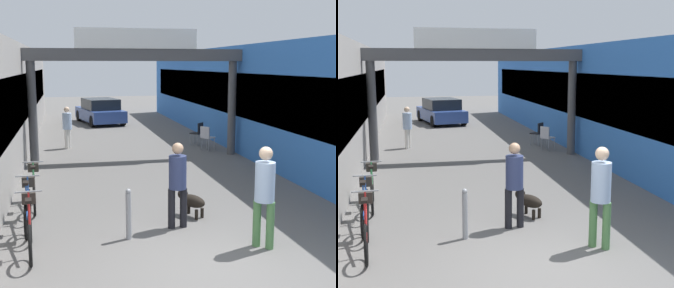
{
  "view_description": "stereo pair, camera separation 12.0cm",
  "coord_description": "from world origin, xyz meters",
  "views": [
    {
      "loc": [
        -2.3,
        -6.51,
        3.14
      ],
      "look_at": [
        0.0,
        4.0,
        1.3
      ],
      "focal_mm": 50.0,
      "sensor_mm": 36.0,
      "label": 1
    },
    {
      "loc": [
        -2.18,
        -6.53,
        3.14
      ],
      "look_at": [
        0.0,
        4.0,
        1.3
      ],
      "focal_mm": 50.0,
      "sensor_mm": 36.0,
      "label": 2
    }
  ],
  "objects": [
    {
      "name": "arcade_sign_gateway",
      "position": [
        0.0,
        8.87,
        3.05
      ],
      "size": [
        7.4,
        0.47,
        4.28
      ],
      "color": "#4C4C4F",
      "rests_on": "ground_plane"
    },
    {
      "name": "cafe_chair_black_farther",
      "position": [
        2.71,
        10.9,
        0.54
      ],
      "size": [
        0.57,
        0.57,
        0.89
      ],
      "color": "gray",
      "rests_on": "ground_plane"
    },
    {
      "name": "bicycle_green_third",
      "position": [
        -3.06,
        3.93,
        0.44
      ],
      "size": [
        0.46,
        1.69,
        0.98
      ],
      "color": "black",
      "rests_on": "ground_plane"
    },
    {
      "name": "cafe_chair_aluminium_nearer",
      "position": [
        2.72,
        9.78,
        0.54
      ],
      "size": [
        0.56,
        0.56,
        0.89
      ],
      "color": "gray",
      "rests_on": "ground_plane"
    },
    {
      "name": "parked_car_blue",
      "position": [
        -0.53,
        18.67,
        0.64
      ],
      "size": [
        2.53,
        4.27,
        1.33
      ],
      "color": "#2D478C",
      "rests_on": "ground_plane"
    },
    {
      "name": "ground_plane",
      "position": [
        0.0,
        0.0,
        0.0
      ],
      "size": [
        80.0,
        80.0,
        0.0
      ],
      "primitive_type": "plane",
      "color": "#605E5B"
    },
    {
      "name": "dog_on_leash",
      "position": [
        0.17,
        2.59,
        0.33
      ],
      "size": [
        0.59,
        0.75,
        0.53
      ],
      "color": "black",
      "rests_on": "ground_plane"
    },
    {
      "name": "bollard_post_metal",
      "position": [
        -1.26,
        1.56,
        0.48
      ],
      "size": [
        0.1,
        0.1,
        0.94
      ],
      "color": "gray",
      "rests_on": "ground_plane"
    },
    {
      "name": "bicycle_blue_second",
      "position": [
        -3.09,
        2.55,
        0.44
      ],
      "size": [
        0.46,
        1.69,
        0.98
      ],
      "color": "black",
      "rests_on": "ground_plane"
    },
    {
      "name": "bicycle_red_nearest",
      "position": [
        -2.97,
        1.35,
        0.44
      ],
      "size": [
        0.46,
        1.69,
        0.98
      ],
      "color": "black",
      "rests_on": "ground_plane"
    },
    {
      "name": "storefront_right",
      "position": [
        5.09,
        11.0,
        1.89
      ],
      "size": [
        3.0,
        26.0,
        3.79
      ],
      "color": "blue",
      "rests_on": "ground_plane"
    },
    {
      "name": "pedestrian_companion",
      "position": [
        0.96,
        0.67,
        1.02
      ],
      "size": [
        0.48,
        0.48,
        1.78
      ],
      "color": "#4C7F47",
      "rests_on": "ground_plane"
    },
    {
      "name": "pedestrian_with_dog",
      "position": [
        -0.26,
        1.96,
        0.96
      ],
      "size": [
        0.39,
        0.36,
        1.68
      ],
      "color": "black",
      "rests_on": "ground_plane"
    },
    {
      "name": "pedestrian_carrying_crate",
      "position": [
        -2.28,
        11.25,
        0.89
      ],
      "size": [
        0.44,
        0.44,
        1.58
      ],
      "color": "silver",
      "rests_on": "ground_plane"
    }
  ]
}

